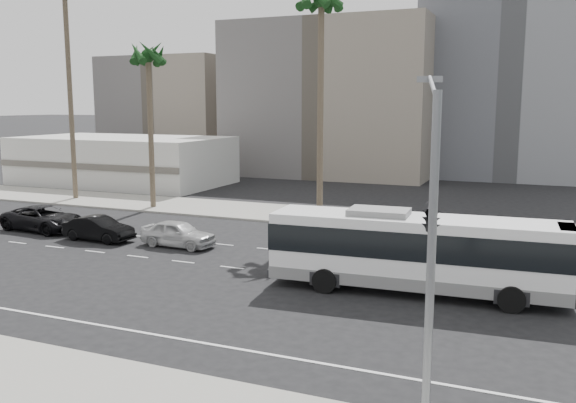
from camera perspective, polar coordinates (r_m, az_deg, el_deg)
The scene contains 15 objects.
ground at distance 31.18m, azimuth -0.34°, elevation -6.76°, with size 700.00×700.00×0.00m, color black.
sidewalk_north at distance 45.46m, azimuth 7.35°, elevation -1.68°, with size 120.00×7.00×0.15m, color gray.
commercial_low at distance 68.20m, azimuth -15.16°, elevation 3.73°, with size 22.00×12.16×5.00m.
midrise_beige_west at distance 76.38m, azimuth 4.69°, elevation 9.44°, with size 24.00×18.00×18.00m, color slate.
midrise_gray_center at distance 79.80m, azimuth 20.46°, elevation 11.77°, with size 20.00×20.00×26.00m, color slate.
midrise_beige_far at distance 92.18m, azimuth -10.03°, elevation 8.34°, with size 18.00×16.00×15.00m, color slate.
civic_tower at distance 279.57m, azimuth 20.50°, elevation 14.78°, with size 42.00×42.00×129.00m.
city_bus at distance 28.29m, azimuth 11.78°, elevation -4.45°, with size 13.29×3.66×3.78m.
car_a at distance 37.39m, azimuth -10.22°, elevation -2.96°, with size 4.69×1.89×1.60m, color #B6B6B6.
car_b at distance 40.19m, azimuth -17.25°, elevation -2.43°, with size 4.66×1.62×1.53m, color black.
car_c at distance 44.59m, azimuth -21.84°, elevation -1.48°, with size 6.01×2.77×1.67m, color black.
streetlight_corner at distance 15.75m, azimuth 13.18°, elevation -3.10°, with size 1.40×4.34×9.34m.
traffic_signal at distance 18.86m, azimuth 13.20°, elevation -2.03°, with size 2.77×3.73×5.95m.
palm_near at distance 43.44m, azimuth 3.12°, elevation 17.85°, with size 4.96×4.96×16.70m.
palm_mid at distance 50.89m, azimuth -12.92°, elevation 12.81°, with size 4.31×4.31×13.35m.
Camera 1 is at (11.77, -27.59, 8.53)m, focal length 38.13 mm.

